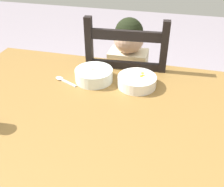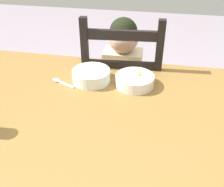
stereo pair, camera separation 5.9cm
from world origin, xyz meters
The scene contains 6 objects.
dining_table centered at (0.00, 0.00, 0.64)m, with size 1.59×0.98×0.73m.
dining_chair centered at (-0.05, 0.53, 0.46)m, with size 0.45×0.45×1.00m.
child_figure centered at (-0.05, 0.53, 0.63)m, with size 0.32×0.31×0.95m.
bowl_of_peas centered at (-0.16, 0.24, 0.76)m, with size 0.18×0.18×0.06m.
bowl_of_carrots centered at (0.05, 0.24, 0.76)m, with size 0.18×0.18×0.05m.
spoon centered at (-0.31, 0.20, 0.73)m, with size 0.13×0.08×0.01m.
Camera 2 is at (0.14, -0.84, 1.39)m, focal length 42.80 mm.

